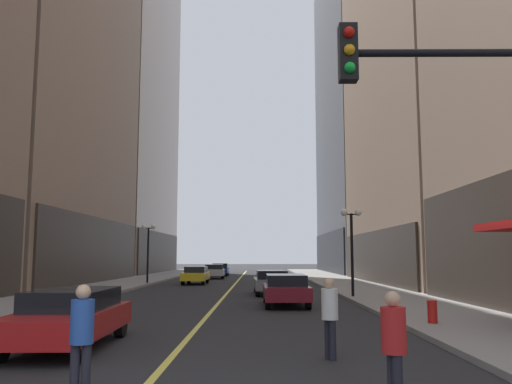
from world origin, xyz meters
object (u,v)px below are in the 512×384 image
car_blue (220,269)px  pedestrian_in_red_jacket (394,342)px  pedestrian_in_blue_hoodie (82,332)px  fire_hydrant_right (432,314)px  car_yellow (196,274)px  pedestrian_in_white_shirt (330,312)px  street_lamp_left_far (148,240)px  traffic_light_near_right (493,146)px  car_silver (214,271)px  car_grey (271,281)px  car_red (70,316)px  street_lamp_right_mid (352,232)px  car_maroon (286,289)px

car_blue → pedestrian_in_red_jacket: bearing=-83.1°
pedestrian_in_blue_hoodie → fire_hydrant_right: size_ratio=2.09×
car_yellow → pedestrian_in_red_jacket: (6.60, -32.74, 0.22)m
pedestrian_in_white_shirt → street_lamp_left_far: street_lamp_left_far is taller
pedestrian_in_blue_hoodie → traffic_light_near_right: 6.73m
pedestrian_in_blue_hoodie → traffic_light_near_right: bearing=-1.1°
car_silver → street_lamp_left_far: bearing=-110.2°
pedestrian_in_red_jacket → car_silver: bearing=98.1°
car_yellow → fire_hydrant_right: 26.25m
car_blue → street_lamp_left_far: size_ratio=0.94×
car_grey → car_blue: size_ratio=1.12×
car_red → car_silver: 37.56m
pedestrian_in_blue_hoodie → street_lamp_left_far: street_lamp_left_far is taller
street_lamp_right_mid → fire_hydrant_right: (0.50, -10.33, -2.86)m
car_yellow → pedestrian_in_blue_hoodie: pedestrian_in_blue_hoodie is taller
car_yellow → car_blue: bearing=87.9°
car_grey → pedestrian_in_white_shirt: (0.79, -18.23, 0.23)m
car_yellow → car_silver: size_ratio=0.92×
car_grey → traffic_light_near_right: traffic_light_near_right is taller
car_grey → pedestrian_in_blue_hoodie: pedestrian_in_blue_hoodie is taller
street_lamp_left_far → car_blue: bearing=77.1°
street_lamp_left_far → fire_hydrant_right: street_lamp_left_far is taller
car_grey → street_lamp_right_mid: 5.65m
pedestrian_in_white_shirt → street_lamp_right_mid: 15.54m
car_silver → street_lamp_right_mid: (8.80, -23.85, 2.54)m
traffic_light_near_right → street_lamp_left_far: size_ratio=1.28×
car_yellow → traffic_light_near_right: 33.45m
car_silver → street_lamp_right_mid: bearing=-69.8°
street_lamp_left_far → fire_hydrant_right: (13.30, -23.31, -2.86)m
pedestrian_in_blue_hoodie → street_lamp_left_far: size_ratio=0.38×
car_yellow → street_lamp_left_far: street_lamp_left_far is taller
car_red → street_lamp_right_mid: size_ratio=1.06×
car_silver → pedestrian_in_red_jacket: bearing=-81.9°
car_maroon → traffic_light_near_right: size_ratio=0.81×
car_maroon → car_yellow: 18.40m
car_blue → car_red: bearing=-90.3°
car_silver → pedestrian_in_white_shirt: bearing=-81.7°
car_maroon → pedestrian_in_red_jacket: pedestrian_in_red_jacket is taller
car_yellow → car_blue: same height
car_yellow → fire_hydrant_right: car_yellow is taller
car_grey → car_yellow: same height
pedestrian_in_blue_hoodie → fire_hydrant_right: 10.98m
pedestrian_in_white_shirt → street_lamp_right_mid: (3.12, 15.05, 2.30)m
street_lamp_left_far → pedestrian_in_red_jacket: bearing=-72.4°
traffic_light_near_right → car_maroon: bearing=99.2°
street_lamp_right_mid → car_blue: bearing=105.9°
car_yellow → car_grey: bearing=-63.3°
car_red → fire_hydrant_right: bearing=19.7°
pedestrian_in_white_shirt → street_lamp_left_far: size_ratio=0.37×
car_maroon → car_silver: (-5.34, 27.29, 0.00)m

